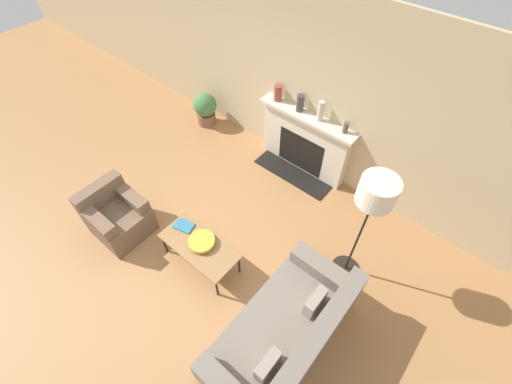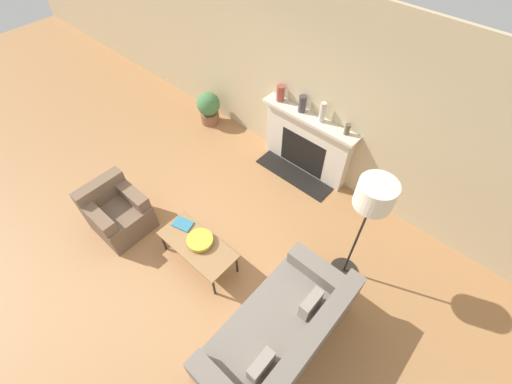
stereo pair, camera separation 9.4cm
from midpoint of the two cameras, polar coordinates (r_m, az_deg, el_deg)
ground_plane at (r=5.10m, az=-10.37°, el=-10.41°), size 18.00×18.00×0.00m
wall_back at (r=5.39m, az=9.62°, el=16.58°), size 18.00×0.06×2.90m
fireplace at (r=5.78m, az=8.80°, el=7.91°), size 1.68×0.59×1.11m
couch at (r=4.26m, az=4.74°, el=-22.71°), size 0.96×1.92×0.86m
armchair_near at (r=5.42m, az=-21.62°, el=-3.22°), size 0.77×0.73×0.79m
coffee_table at (r=4.70m, az=-9.16°, el=-8.76°), size 1.11×0.51×0.43m
bowl at (r=4.64m, az=-8.74°, el=-7.95°), size 0.35×0.35×0.08m
book at (r=4.87m, az=-11.56°, el=-5.25°), size 0.30×0.24×0.02m
floor_lamp at (r=3.81m, az=19.44°, el=-1.75°), size 0.41×0.41×1.84m
mantel_vase_left at (r=5.63m, az=4.59°, el=16.09°), size 0.13×0.13×0.26m
mantel_vase_center_left at (r=5.42m, az=8.25°, el=14.34°), size 0.12×0.12×0.27m
mantel_vase_center_right at (r=5.26m, az=11.54°, el=12.90°), size 0.09×0.09×0.32m
mantel_vase_right at (r=5.16m, az=15.48°, el=10.06°), size 0.08×0.08×0.17m
potted_plant at (r=6.86m, az=-7.48°, el=13.83°), size 0.45×0.45×0.65m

